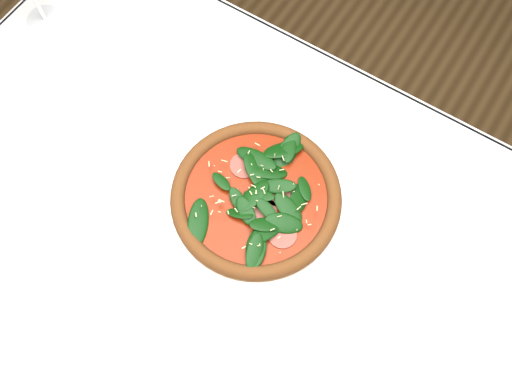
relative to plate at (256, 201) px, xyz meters
The scene contains 4 objects.
ground 0.76m from the plate, 84.82° to the right, with size 6.00×6.00×0.00m, color brown.
dining_table 0.14m from the plate, 84.82° to the right, with size 1.21×0.81×0.75m.
plate is the anchor object (origin of this frame).
pizza 0.02m from the plate, 90.00° to the left, with size 0.28×0.28×0.03m.
Camera 1 is at (0.18, -0.20, 1.59)m, focal length 40.00 mm.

